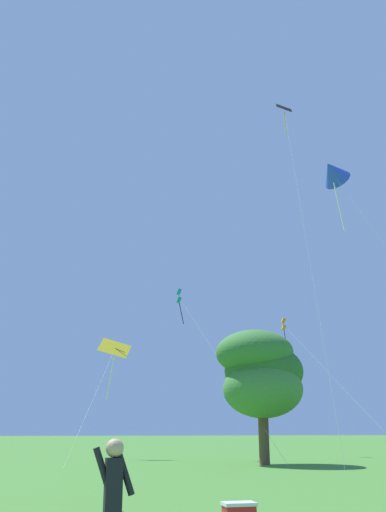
{
  "coord_description": "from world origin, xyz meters",
  "views": [
    {
      "loc": [
        2.44,
        -2.15,
        1.7
      ],
      "look_at": [
        10.51,
        30.87,
        12.27
      ],
      "focal_mm": 39.44,
      "sensor_mm": 36.0,
      "label": 1
    }
  ],
  "objects": [
    {
      "name": "kite_yellow_diamond",
      "position": [
        6.22,
        35.94,
        6.34
      ],
      "size": [
        4.29,
        9.57,
        7.78
      ],
      "color": "yellow",
      "rests_on": "ground_plane"
    },
    {
      "name": "kite_orange_box",
      "position": [
        19.49,
        37.72,
        9.33
      ],
      "size": [
        3.0,
        10.9,
        10.02
      ],
      "color": "orange",
      "rests_on": "ground_plane"
    },
    {
      "name": "kite_black_large",
      "position": [
        17.2,
        30.34,
        22.1
      ],
      "size": [
        2.98,
        9.72,
        24.57
      ],
      "color": "black",
      "rests_on": "ground_plane"
    },
    {
      "name": "kite_teal_box",
      "position": [
        10.58,
        34.94,
        10.41
      ],
      "size": [
        3.62,
        10.12,
        11.15
      ],
      "color": "teal",
      "rests_on": "ground_plane"
    },
    {
      "name": "kite_blue_delta",
      "position": [
        19.04,
        27.75,
        17.63
      ],
      "size": [
        5.02,
        10.79,
        18.78
      ],
      "color": "blue",
      "rests_on": "ground_plane"
    },
    {
      "name": "person_in_blue_jacket",
      "position": [
        3.22,
        4.96,
        0.97
      ],
      "size": [
        0.52,
        0.22,
        1.61
      ],
      "color": "black",
      "rests_on": "ground_plane"
    },
    {
      "name": "tree_right_cluster",
      "position": [
        13.45,
        27.31,
        4.72
      ],
      "size": [
        4.88,
        4.77,
        7.04
      ],
      "color": "brown",
      "rests_on": "ground_plane"
    }
  ]
}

